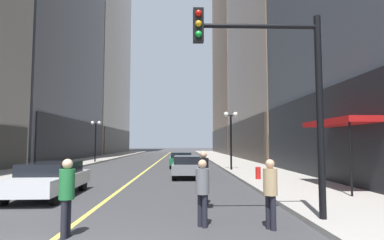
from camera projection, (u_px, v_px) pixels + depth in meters
name	position (u px, v px, depth m)	size (l,w,h in m)	color
ground_plane	(161.00, 160.00, 39.95)	(200.00, 200.00, 0.00)	#38383A
sidewalk_left	(96.00, 159.00, 39.70)	(4.50, 78.00, 0.15)	#9E9991
sidewalk_right	(224.00, 159.00, 40.21)	(4.50, 78.00, 0.15)	#9E9991
lane_centre_stripe	(161.00, 159.00, 39.95)	(0.16, 70.00, 0.01)	#E5D64C
building_right_far	(242.00, 56.00, 66.90)	(10.40, 26.00, 41.77)	gray
storefront_awning_right	(340.00, 123.00, 13.60)	(1.60, 4.39, 3.12)	#B21414
car_white	(49.00, 178.00, 12.16)	(2.04, 4.73, 1.32)	silver
car_grey	(187.00, 166.00, 18.92)	(1.75, 4.17, 1.32)	slate
car_green	(181.00, 159.00, 26.78)	(1.96, 4.29, 1.32)	#196038
pedestrian_in_green_parka	(67.00, 191.00, 6.92)	(0.38, 0.38, 1.74)	black
pedestrian_in_black_coat	(204.00, 173.00, 10.64)	(0.43, 0.43, 1.81)	black
pedestrian_in_tan_trench	(270.00, 188.00, 7.57)	(0.46, 0.46, 1.69)	black
pedestrian_in_grey_suit	(202.00, 188.00, 7.80)	(0.48, 0.48, 1.67)	black
traffic_light_near_right	(280.00, 80.00, 8.19)	(3.43, 0.35, 5.65)	black
street_lamp_left_far	(96.00, 132.00, 32.86)	(1.06, 0.36, 4.43)	black
street_lamp_right_mid	(231.00, 128.00, 23.14)	(1.06, 0.36, 4.43)	black
fire_hydrant_right	(258.00, 174.00, 16.84)	(0.28, 0.28, 0.80)	red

